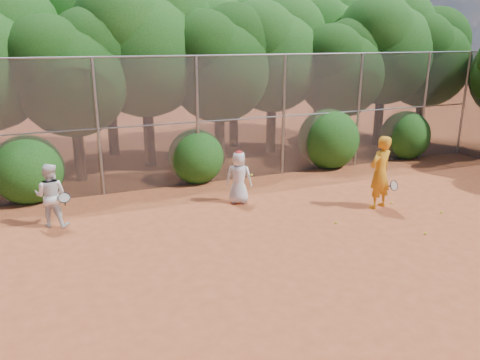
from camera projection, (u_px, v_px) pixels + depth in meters
name	position (u px, v px, depth m)	size (l,w,h in m)	color
ground	(326.00, 254.00, 10.18)	(80.00, 80.00, 0.00)	#A84925
fence_back	(224.00, 118.00, 14.85)	(20.05, 0.09, 4.03)	gray
tree_2	(72.00, 69.00, 14.47)	(3.99, 3.47, 5.47)	black
tree_3	(145.00, 41.00, 16.03)	(4.89, 4.26, 6.70)	black
tree_4	(220.00, 60.00, 16.57)	(4.19, 3.64, 5.73)	black
tree_5	(273.00, 50.00, 18.10)	(4.51, 3.92, 6.17)	black
tree_6	(342.00, 65.00, 18.28)	(3.86, 3.36, 5.29)	black
tree_7	(386.00, 43.00, 19.48)	(4.77, 4.14, 6.53)	black
tree_8	(427.00, 54.00, 20.07)	(4.25, 3.70, 5.82)	black
tree_10	(107.00, 34.00, 17.55)	(5.15, 4.48, 7.06)	black
tree_11	(234.00, 46.00, 19.13)	(4.64, 4.03, 6.35)	black
tree_12	(322.00, 37.00, 21.18)	(5.02, 4.37, 6.88)	black
bush_0	(27.00, 167.00, 13.31)	(2.00, 2.00, 2.00)	#174A12
bush_1	(196.00, 154.00, 15.14)	(1.80, 1.80, 1.80)	#174A12
bush_2	(328.00, 136.00, 16.88)	(2.20, 2.20, 2.20)	#174A12
bush_3	(405.00, 133.00, 18.18)	(1.90, 1.90, 1.90)	#174A12
player_yellow	(380.00, 172.00, 12.69)	(0.93, 0.65, 2.02)	orange
player_teen	(239.00, 177.00, 13.13)	(0.88, 0.79, 1.53)	white
player_white	(51.00, 195.00, 11.49)	(0.95, 0.86, 1.61)	white
ball_0	(336.00, 223.00, 11.82)	(0.07, 0.07, 0.07)	yellow
ball_1	(391.00, 203.00, 13.25)	(0.07, 0.07, 0.07)	yellow
ball_2	(425.00, 233.00, 11.18)	(0.07, 0.07, 0.07)	yellow
ball_3	(441.00, 212.00, 12.52)	(0.07, 0.07, 0.07)	yellow
ball_4	(381.00, 186.00, 14.77)	(0.07, 0.07, 0.07)	yellow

